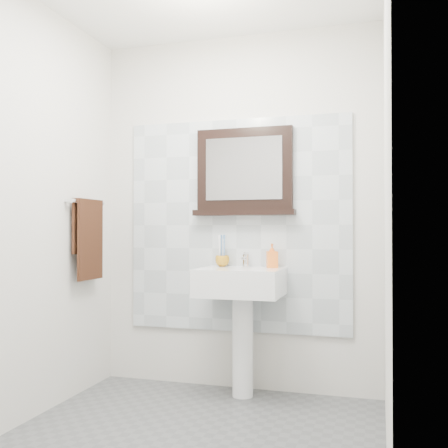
{
  "coord_description": "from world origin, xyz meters",
  "views": [
    {
      "loc": [
        0.97,
        -2.49,
        1.11
      ],
      "look_at": [
        0.07,
        0.55,
        1.15
      ],
      "focal_mm": 42.0,
      "sensor_mm": 36.0,
      "label": 1
    }
  ],
  "objects_px": {
    "pedestal_sink": "(241,296)",
    "soap_dispenser": "(272,256)",
    "hand_towel": "(88,233)",
    "framed_mirror": "(244,174)",
    "toothbrush_cup": "(222,261)"
  },
  "relations": [
    {
      "from": "pedestal_sink",
      "to": "framed_mirror",
      "type": "relative_size",
      "value": 1.33
    },
    {
      "from": "toothbrush_cup",
      "to": "pedestal_sink",
      "type": "bearing_deg",
      "value": -38.85
    },
    {
      "from": "pedestal_sink",
      "to": "hand_towel",
      "type": "height_order",
      "value": "hand_towel"
    },
    {
      "from": "soap_dispenser",
      "to": "framed_mirror",
      "type": "distance_m",
      "value": 0.61
    },
    {
      "from": "pedestal_sink",
      "to": "soap_dispenser",
      "type": "relative_size",
      "value": 5.9
    },
    {
      "from": "toothbrush_cup",
      "to": "hand_towel",
      "type": "bearing_deg",
      "value": -158.74
    },
    {
      "from": "soap_dispenser",
      "to": "framed_mirror",
      "type": "xyz_separation_m",
      "value": [
        -0.21,
        0.07,
        0.57
      ]
    },
    {
      "from": "pedestal_sink",
      "to": "toothbrush_cup",
      "type": "distance_m",
      "value": 0.31
    },
    {
      "from": "pedestal_sink",
      "to": "hand_towel",
      "type": "xyz_separation_m",
      "value": [
        -1.03,
        -0.2,
        0.42
      ]
    },
    {
      "from": "pedestal_sink",
      "to": "toothbrush_cup",
      "type": "height_order",
      "value": "pedestal_sink"
    },
    {
      "from": "toothbrush_cup",
      "to": "hand_towel",
      "type": "distance_m",
      "value": 0.94
    },
    {
      "from": "pedestal_sink",
      "to": "soap_dispenser",
      "type": "xyz_separation_m",
      "value": [
        0.19,
        0.11,
        0.27
      ]
    },
    {
      "from": "pedestal_sink",
      "to": "framed_mirror",
      "type": "bearing_deg",
      "value": 97.13
    },
    {
      "from": "pedestal_sink",
      "to": "hand_towel",
      "type": "bearing_deg",
      "value": -169.17
    },
    {
      "from": "soap_dispenser",
      "to": "pedestal_sink",
      "type": "bearing_deg",
      "value": -168.3
    }
  ]
}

